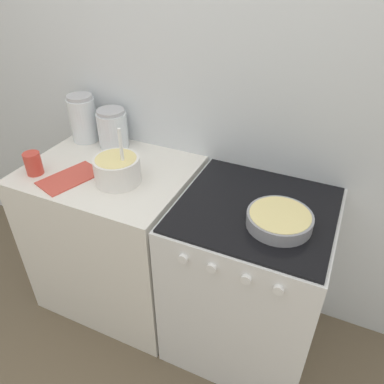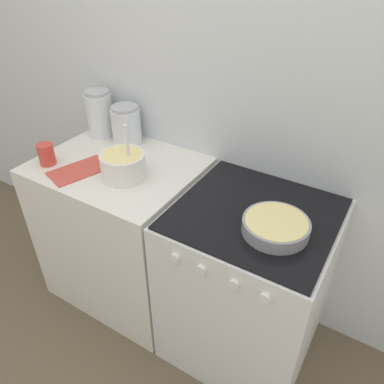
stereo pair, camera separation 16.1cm
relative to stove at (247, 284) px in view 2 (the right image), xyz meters
The scene contains 10 objects.
ground_plane 0.66m from the stove, 137.70° to the right, with size 12.00×12.00×0.00m, color brown.
wall_back 0.91m from the stove, 135.57° to the left, with size 4.64×0.05×2.40m.
countertop_cabinet 0.77m from the stove, behind, with size 0.82×0.65×0.89m.
stove is the anchor object (origin of this frame).
mixing_bowl 0.83m from the stove, behind, with size 0.22×0.22×0.28m.
baking_pan 0.49m from the stove, 33.99° to the right, with size 0.26×0.26×0.06m.
storage_jar_left 1.22m from the stove, 168.04° to the left, with size 0.15×0.15×0.26m.
storage_jar_middle 1.05m from the stove, 165.53° to the left, with size 0.16×0.16×0.21m.
tin_can 1.19m from the stove, behind, with size 0.08×0.08×0.11m.
recipe_page 1.00m from the stove, behind, with size 0.25×0.32×0.01m.
Camera 2 is at (0.78, -0.88, 1.85)m, focal length 35.00 mm.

